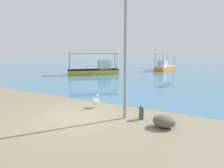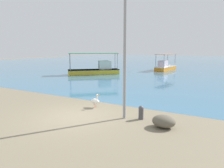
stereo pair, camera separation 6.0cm
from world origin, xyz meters
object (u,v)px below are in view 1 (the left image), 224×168
lamp_post (125,46)px  net_pile (164,121)px  pelican (96,101)px  fishing_boat_outer (95,69)px  fishing_boat_far_left (165,66)px  mooring_bollard (141,112)px

lamp_post → net_pile: lamp_post is taller
pelican → net_pile: (4.26, -1.10, -0.11)m
pelican → lamp_post: bearing=-20.6°
fishing_boat_outer → fishing_boat_far_left: bearing=57.6°
pelican → mooring_bollard: bearing=-11.1°
fishing_boat_outer → net_pile: bearing=-46.8°
fishing_boat_far_left → lamp_post: lamp_post is taller
lamp_post → mooring_bollard: bearing=19.3°
pelican → lamp_post: (2.26, -0.85, 3.03)m
fishing_boat_outer → mooring_bollard: bearing=-48.5°
fishing_boat_outer → lamp_post: bearing=-50.8°
pelican → fishing_boat_far_left: bearing=97.7°
pelican → mooring_bollard: (3.01, -0.59, -0.03)m
fishing_boat_far_left → lamp_post: size_ratio=0.91×
pelican → mooring_bollard: size_ratio=1.23×
pelican → net_pile: bearing=-14.5°
pelican → lamp_post: size_ratio=0.13×
net_pile → lamp_post: bearing=172.8°
net_pile → fishing_boat_outer: bearing=133.2°
fishing_boat_outer → lamp_post: (11.40, -14.01, 2.76)m
fishing_boat_far_left → net_pile: fishing_boat_far_left is taller
net_pile → fishing_boat_far_left: bearing=107.0°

